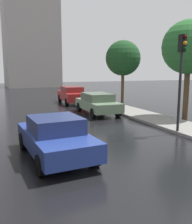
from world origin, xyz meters
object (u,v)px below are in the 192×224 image
(car_blue_far_ahead, at_px, (55,137))
(traffic_light, at_px, (181,65))
(car_red_near_kerb, at_px, (72,94))
(street_tree_mid, at_px, (189,48))
(car_green_mid_road, at_px, (97,103))
(street_tree_near, at_px, (123,58))

(car_blue_far_ahead, height_order, traffic_light, traffic_light)
(car_red_near_kerb, xyz_separation_m, street_tree_mid, (4.15, -9.57, 3.40))
(car_green_mid_road, height_order, street_tree_near, street_tree_near)
(car_red_near_kerb, height_order, car_blue_far_ahead, car_red_near_kerb)
(car_red_near_kerb, distance_m, traffic_light, 12.60)
(car_green_mid_road, xyz_separation_m, street_tree_near, (4.08, 4.05, 3.19))
(car_blue_far_ahead, distance_m, street_tree_mid, 10.14)
(traffic_light, height_order, street_tree_mid, street_tree_mid)
(traffic_light, relative_size, street_tree_near, 0.79)
(car_blue_far_ahead, relative_size, street_tree_near, 0.76)
(traffic_light, bearing_deg, street_tree_near, 75.20)
(car_red_near_kerb, height_order, street_tree_near, street_tree_near)
(street_tree_mid, bearing_deg, car_green_mid_road, 138.58)
(car_red_near_kerb, distance_m, car_green_mid_road, 5.89)
(car_green_mid_road, bearing_deg, car_red_near_kerb, 91.60)
(car_red_near_kerb, xyz_separation_m, car_blue_far_ahead, (-4.63, -13.23, -0.09))
(car_green_mid_road, height_order, car_blue_far_ahead, car_green_mid_road)
(car_red_near_kerb, bearing_deg, street_tree_near, -20.95)
(car_blue_far_ahead, xyz_separation_m, street_tree_mid, (8.78, 3.66, 3.49))
(traffic_light, bearing_deg, car_green_mid_road, 101.57)
(street_tree_mid, bearing_deg, car_red_near_kerb, 113.46)
(car_green_mid_road, distance_m, street_tree_mid, 6.55)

